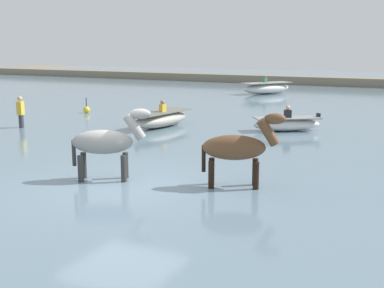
{
  "coord_description": "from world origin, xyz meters",
  "views": [
    {
      "loc": [
        6.51,
        -9.27,
        3.62
      ],
      "look_at": [
        0.42,
        2.91,
        0.86
      ],
      "focal_mm": 45.51,
      "sensor_mm": 36.0,
      "label": 1
    }
  ],
  "objects_px": {
    "boat_mid_outer": "(267,88)",
    "channel_buoy": "(87,110)",
    "boat_mid_channel": "(161,119)",
    "person_wading_mid": "(21,115)",
    "horse_lead_grey": "(106,144)",
    "horse_trailing_bay": "(237,150)",
    "boat_near_starboard": "(287,124)"
  },
  "relations": [
    {
      "from": "boat_near_starboard",
      "to": "boat_mid_channel",
      "type": "distance_m",
      "value": 5.05
    },
    {
      "from": "channel_buoy",
      "to": "horse_lead_grey",
      "type": "bearing_deg",
      "value": -49.15
    },
    {
      "from": "horse_lead_grey",
      "to": "person_wading_mid",
      "type": "relative_size",
      "value": 1.31
    },
    {
      "from": "boat_mid_channel",
      "to": "boat_mid_outer",
      "type": "bearing_deg",
      "value": 91.82
    },
    {
      "from": "boat_mid_outer",
      "to": "channel_buoy",
      "type": "xyz_separation_m",
      "value": [
        -4.85,
        -13.38,
        -0.21
      ]
    },
    {
      "from": "horse_lead_grey",
      "to": "person_wading_mid",
      "type": "distance_m",
      "value": 9.18
    },
    {
      "from": "horse_trailing_bay",
      "to": "boat_mid_outer",
      "type": "height_order",
      "value": "horse_trailing_bay"
    },
    {
      "from": "horse_lead_grey",
      "to": "boat_mid_channel",
      "type": "xyz_separation_m",
      "value": [
        -2.84,
        7.53,
        -0.58
      ]
    },
    {
      "from": "horse_trailing_bay",
      "to": "horse_lead_grey",
      "type": "bearing_deg",
      "value": -164.01
    },
    {
      "from": "horse_trailing_bay",
      "to": "person_wading_mid",
      "type": "relative_size",
      "value": 1.29
    },
    {
      "from": "boat_mid_outer",
      "to": "boat_mid_channel",
      "type": "height_order",
      "value": "boat_mid_outer"
    },
    {
      "from": "boat_near_starboard",
      "to": "boat_mid_outer",
      "type": "distance_m",
      "value": 14.91
    },
    {
      "from": "horse_lead_grey",
      "to": "horse_trailing_bay",
      "type": "xyz_separation_m",
      "value": [
        3.09,
        0.88,
        -0.02
      ]
    },
    {
      "from": "horse_lead_grey",
      "to": "horse_trailing_bay",
      "type": "distance_m",
      "value": 3.21
    },
    {
      "from": "boat_near_starboard",
      "to": "person_wading_mid",
      "type": "bearing_deg",
      "value": -157.39
    },
    {
      "from": "horse_lead_grey",
      "to": "boat_mid_outer",
      "type": "distance_m",
      "value": 23.09
    },
    {
      "from": "horse_trailing_bay",
      "to": "person_wading_mid",
      "type": "height_order",
      "value": "horse_trailing_bay"
    },
    {
      "from": "boat_mid_outer",
      "to": "channel_buoy",
      "type": "height_order",
      "value": "boat_mid_outer"
    },
    {
      "from": "boat_near_starboard",
      "to": "person_wading_mid",
      "type": "xyz_separation_m",
      "value": [
        -9.81,
        -4.08,
        0.24
      ]
    },
    {
      "from": "horse_lead_grey",
      "to": "boat_near_starboard",
      "type": "bearing_deg",
      "value": 77.26
    },
    {
      "from": "boat_mid_outer",
      "to": "channel_buoy",
      "type": "relative_size",
      "value": 5.11
    },
    {
      "from": "horse_lead_grey",
      "to": "person_wading_mid",
      "type": "bearing_deg",
      "value": 148.16
    },
    {
      "from": "boat_mid_channel",
      "to": "boat_near_starboard",
      "type": "bearing_deg",
      "value": 15.97
    },
    {
      "from": "horse_trailing_bay",
      "to": "person_wading_mid",
      "type": "xyz_separation_m",
      "value": [
        -10.88,
        3.95,
        -0.38
      ]
    },
    {
      "from": "horse_lead_grey",
      "to": "boat_mid_outer",
      "type": "height_order",
      "value": "horse_lead_grey"
    },
    {
      "from": "boat_near_starboard",
      "to": "boat_mid_channel",
      "type": "relative_size",
      "value": 0.83
    },
    {
      "from": "boat_near_starboard",
      "to": "person_wading_mid",
      "type": "distance_m",
      "value": 10.63
    },
    {
      "from": "boat_mid_channel",
      "to": "person_wading_mid",
      "type": "xyz_separation_m",
      "value": [
        -4.95,
        -2.69,
        0.19
      ]
    },
    {
      "from": "horse_trailing_bay",
      "to": "boat_mid_channel",
      "type": "xyz_separation_m",
      "value": [
        -5.93,
        6.65,
        -0.57
      ]
    },
    {
      "from": "horse_trailing_bay",
      "to": "boat_mid_channel",
      "type": "relative_size",
      "value": 0.65
    },
    {
      "from": "horse_lead_grey",
      "to": "channel_buoy",
      "type": "relative_size",
      "value": 2.8
    },
    {
      "from": "person_wading_mid",
      "to": "boat_mid_channel",
      "type": "bearing_deg",
      "value": 28.56
    }
  ]
}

